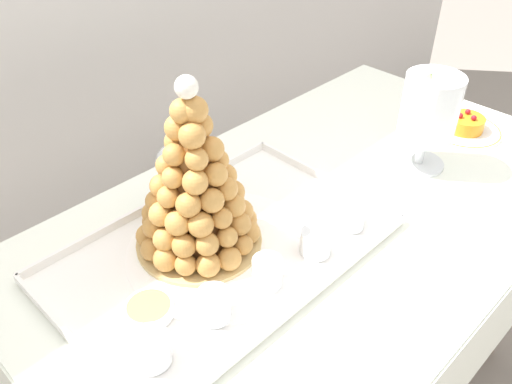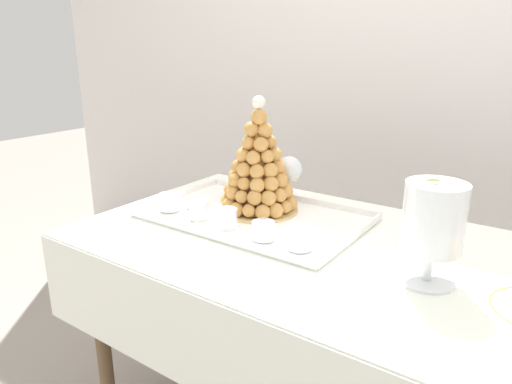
% 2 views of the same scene
% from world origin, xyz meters
% --- Properties ---
extents(backdrop_wall, '(4.80, 0.10, 2.50)m').
position_xyz_m(backdrop_wall, '(0.00, 1.04, 1.25)').
color(backdrop_wall, silver).
rests_on(backdrop_wall, ground_plane).
extents(buffet_table, '(1.34, 0.77, 0.77)m').
position_xyz_m(buffet_table, '(0.00, 0.00, 0.66)').
color(buffet_table, brown).
rests_on(buffet_table, ground_plane).
extents(serving_tray, '(0.64, 0.41, 0.02)m').
position_xyz_m(serving_tray, '(-0.26, 0.05, 0.77)').
color(serving_tray, white).
rests_on(serving_tray, buffet_table).
extents(croquembouche, '(0.24, 0.24, 0.35)m').
position_xyz_m(croquembouche, '(-0.27, 0.10, 0.91)').
color(croquembouche, tan).
rests_on(croquembouche, serving_tray).
extents(dessert_cup_left, '(0.06, 0.06, 0.05)m').
position_xyz_m(dessert_cup_left, '(-0.50, -0.06, 0.80)').
color(dessert_cup_left, silver).
rests_on(dessert_cup_left, serving_tray).
extents(dessert_cup_mid_left, '(0.06, 0.06, 0.05)m').
position_xyz_m(dessert_cup_mid_left, '(-0.37, -0.06, 0.80)').
color(dessert_cup_mid_left, silver).
rests_on(dessert_cup_mid_left, serving_tray).
extents(dessert_cup_centre, '(0.05, 0.05, 0.06)m').
position_xyz_m(dessert_cup_centre, '(-0.26, -0.07, 0.80)').
color(dessert_cup_centre, silver).
rests_on(dessert_cup_centre, serving_tray).
extents(dessert_cup_mid_right, '(0.06, 0.06, 0.05)m').
position_xyz_m(dessert_cup_mid_right, '(-0.14, -0.08, 0.80)').
color(dessert_cup_mid_right, silver).
rests_on(dessert_cup_mid_right, serving_tray).
extents(dessert_cup_right, '(0.06, 0.06, 0.05)m').
position_xyz_m(dessert_cup_right, '(-0.03, -0.08, 0.80)').
color(dessert_cup_right, silver).
rests_on(dessert_cup_right, serving_tray).
extents(creme_brulee_ramekin, '(0.08, 0.08, 0.02)m').
position_xyz_m(creme_brulee_ramekin, '(-0.45, 0.02, 0.79)').
color(creme_brulee_ramekin, white).
rests_on(creme_brulee_ramekin, serving_tray).
extents(macaron_goblet, '(0.13, 0.13, 0.24)m').
position_xyz_m(macaron_goblet, '(0.28, -0.05, 0.91)').
color(macaron_goblet, white).
rests_on(macaron_goblet, buffet_table).
extents(wine_glass, '(0.08, 0.08, 0.16)m').
position_xyz_m(wine_glass, '(-0.23, 0.21, 0.88)').
color(wine_glass, silver).
rests_on(wine_glass, buffet_table).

